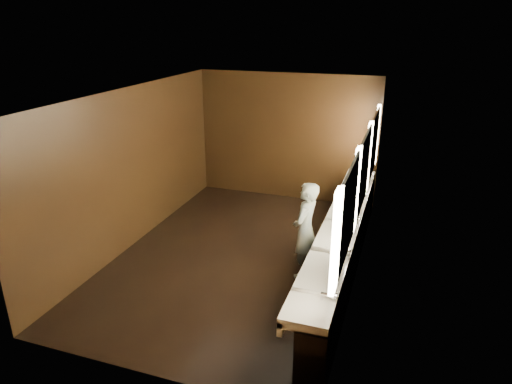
% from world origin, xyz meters
% --- Properties ---
extents(floor, '(6.00, 6.00, 0.00)m').
position_xyz_m(floor, '(0.00, 0.00, 0.00)').
color(floor, black).
rests_on(floor, ground).
extents(ceiling, '(4.00, 6.00, 0.02)m').
position_xyz_m(ceiling, '(0.00, 0.00, 2.80)').
color(ceiling, '#2D2D2B').
rests_on(ceiling, wall_back).
extents(wall_back, '(4.00, 0.02, 2.80)m').
position_xyz_m(wall_back, '(0.00, 3.00, 1.40)').
color(wall_back, black).
rests_on(wall_back, floor).
extents(wall_front, '(4.00, 0.02, 2.80)m').
position_xyz_m(wall_front, '(0.00, -3.00, 1.40)').
color(wall_front, black).
rests_on(wall_front, floor).
extents(wall_left, '(0.02, 6.00, 2.80)m').
position_xyz_m(wall_left, '(-2.00, 0.00, 1.40)').
color(wall_left, black).
rests_on(wall_left, floor).
extents(wall_right, '(0.02, 6.00, 2.80)m').
position_xyz_m(wall_right, '(2.00, 0.00, 1.40)').
color(wall_right, black).
rests_on(wall_right, floor).
extents(sink_counter, '(0.55, 5.40, 1.01)m').
position_xyz_m(sink_counter, '(1.79, 0.00, 0.50)').
color(sink_counter, black).
rests_on(sink_counter, floor).
extents(mirror_band, '(0.06, 5.03, 1.15)m').
position_xyz_m(mirror_band, '(1.98, -0.00, 1.75)').
color(mirror_band, '#FAE7BB').
rests_on(mirror_band, wall_right).
extents(person, '(0.47, 0.63, 1.57)m').
position_xyz_m(person, '(1.20, -0.26, 0.79)').
color(person, '#7CA1BA').
rests_on(person, floor).
extents(trash_bin, '(0.42, 0.42, 0.63)m').
position_xyz_m(trash_bin, '(1.58, -0.93, 0.31)').
color(trash_bin, black).
rests_on(trash_bin, floor).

